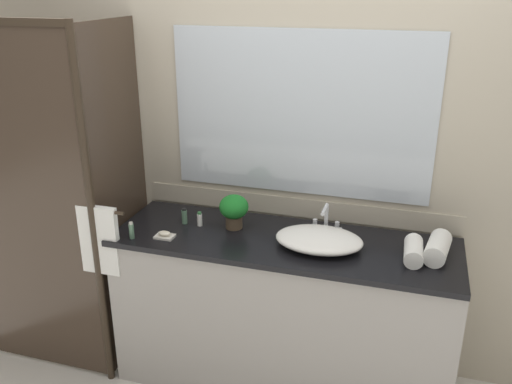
# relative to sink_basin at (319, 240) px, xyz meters

# --- Properties ---
(ground_plane) EXTENTS (8.00, 8.00, 0.00)m
(ground_plane) POSITION_rel_sink_basin_xyz_m (-0.19, 0.03, -0.94)
(ground_plane) COLOR silver
(wall_back_with_mirror) EXTENTS (4.40, 0.06, 2.60)m
(wall_back_with_mirror) POSITION_rel_sink_basin_xyz_m (-0.19, 0.37, 0.36)
(wall_back_with_mirror) COLOR #B2A893
(wall_back_with_mirror) RESTS_ON ground_plane
(vanity_cabinet) EXTENTS (1.80, 0.58, 0.90)m
(vanity_cabinet) POSITION_rel_sink_basin_xyz_m (-0.19, 0.04, -0.49)
(vanity_cabinet) COLOR #9E9993
(vanity_cabinet) RESTS_ON ground_plane
(shower_enclosure) EXTENTS (1.20, 0.59, 2.00)m
(shower_enclosure) POSITION_rel_sink_basin_xyz_m (-1.46, -0.16, 0.08)
(shower_enclosure) COLOR #2D2319
(shower_enclosure) RESTS_ON ground_plane
(sink_basin) EXTENTS (0.44, 0.32, 0.08)m
(sink_basin) POSITION_rel_sink_basin_xyz_m (0.00, 0.00, 0.00)
(sink_basin) COLOR white
(sink_basin) RESTS_ON vanity_cabinet
(faucet) EXTENTS (0.17, 0.15, 0.16)m
(faucet) POSITION_rel_sink_basin_xyz_m (0.00, 0.19, 0.01)
(faucet) COLOR silver
(faucet) RESTS_ON vanity_cabinet
(potted_plant) EXTENTS (0.16, 0.16, 0.19)m
(potted_plant) POSITION_rel_sink_basin_xyz_m (-0.48, 0.09, 0.07)
(potted_plant) COLOR #473828
(potted_plant) RESTS_ON vanity_cabinet
(soap_dish) EXTENTS (0.10, 0.07, 0.04)m
(soap_dish) POSITION_rel_sink_basin_xyz_m (-0.79, -0.13, -0.03)
(soap_dish) COLOR silver
(soap_dish) RESTS_ON vanity_cabinet
(amenity_bottle_body_wash) EXTENTS (0.03, 0.03, 0.08)m
(amenity_bottle_body_wash) POSITION_rel_sink_basin_xyz_m (-0.67, 0.06, -0.00)
(amenity_bottle_body_wash) COLOR white
(amenity_bottle_body_wash) RESTS_ON vanity_cabinet
(amenity_bottle_lotion) EXTENTS (0.03, 0.03, 0.09)m
(amenity_bottle_lotion) POSITION_rel_sink_basin_xyz_m (-0.95, -0.19, 0.00)
(amenity_bottle_lotion) COLOR #4C7056
(amenity_bottle_lotion) RESTS_ON vanity_cabinet
(amenity_bottle_conditioner) EXTENTS (0.03, 0.03, 0.09)m
(amenity_bottle_conditioner) POSITION_rel_sink_basin_xyz_m (-0.77, 0.07, 0.00)
(amenity_bottle_conditioner) COLOR #4C7056
(amenity_bottle_conditioner) RESTS_ON vanity_cabinet
(rolled_towel_near_edge) EXTENTS (0.14, 0.25, 0.11)m
(rolled_towel_near_edge) POSITION_rel_sink_basin_xyz_m (0.57, 0.05, 0.01)
(rolled_towel_near_edge) COLOR white
(rolled_towel_near_edge) RESTS_ON vanity_cabinet
(rolled_towel_middle) EXTENTS (0.10, 0.22, 0.09)m
(rolled_towel_middle) POSITION_rel_sink_basin_xyz_m (0.46, 0.00, 0.00)
(rolled_towel_middle) COLOR white
(rolled_towel_middle) RESTS_ON vanity_cabinet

